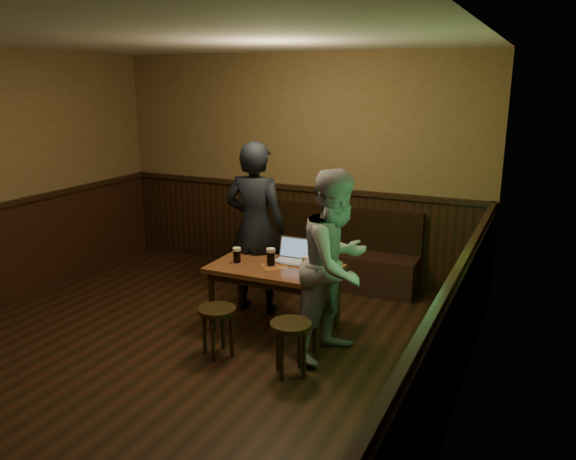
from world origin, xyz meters
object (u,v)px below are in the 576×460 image
at_px(pub_table, 275,275).
at_px(pint_right, 306,265).
at_px(pint_left, 237,255).
at_px(stool_left, 217,318).
at_px(person_suit, 256,228).
at_px(bench, 330,259).
at_px(person_grey, 336,265).
at_px(stool_right, 291,333).
at_px(laptop, 292,255).
at_px(pint_mid, 271,257).

bearing_deg(pub_table, pint_right, -11.73).
distance_m(pub_table, pint_left, 0.43).
relative_size(stool_left, person_suit, 0.25).
distance_m(pint_left, pint_right, 0.76).
height_order(pub_table, pint_left, pint_left).
xyz_separation_m(pub_table, pint_right, (0.37, -0.07, 0.18)).
distance_m(bench, pub_table, 1.57).
bearing_deg(pub_table, bench, 89.14).
relative_size(pub_table, person_grey, 0.74).
bearing_deg(stool_right, laptop, 114.26).
relative_size(pub_table, pint_left, 7.83).
distance_m(pint_mid, pint_right, 0.42).
height_order(pint_left, person_grey, person_grey).
xyz_separation_m(bench, stool_left, (-0.23, -2.26, 0.06)).
xyz_separation_m(bench, laptop, (0.08, -1.31, 0.43)).
xyz_separation_m(stool_left, laptop, (0.31, 0.94, 0.37)).
bearing_deg(pint_left, person_suit, 94.69).
distance_m(stool_right, pint_left, 1.20).
bearing_deg(person_suit, pint_mid, 129.26).
xyz_separation_m(pub_table, laptop, (0.08, 0.23, 0.15)).
bearing_deg(bench, pint_right, -77.03).
height_order(stool_left, pint_right, pint_right).
xyz_separation_m(pint_left, laptop, (0.47, 0.30, -0.02)).
height_order(pub_table, pint_right, pint_right).
distance_m(stool_left, pint_right, 0.96).
height_order(pint_mid, person_suit, person_suit).
height_order(pint_mid, person_grey, person_grey).
distance_m(bench, stool_left, 2.27).
bearing_deg(stool_right, pub_table, 125.21).
relative_size(laptop, person_grey, 0.19).
height_order(pint_left, pint_right, pint_right).
height_order(pub_table, laptop, laptop).
relative_size(stool_right, pint_mid, 2.68).
relative_size(pint_mid, person_suit, 0.10).
xyz_separation_m(stool_right, pint_mid, (-0.57, 0.75, 0.38)).
bearing_deg(person_grey, pint_left, 96.68).
distance_m(pint_right, laptop, 0.42).
relative_size(pub_table, pint_mid, 7.12).
bearing_deg(pint_mid, person_suit, 134.05).
relative_size(bench, laptop, 6.63).
bearing_deg(bench, pub_table, -90.00).
relative_size(pub_table, stool_right, 2.66).
height_order(pint_mid, pint_right, pint_mid).
height_order(pint_right, person_grey, person_grey).
xyz_separation_m(stool_left, stool_right, (0.76, -0.04, 0.01)).
bearing_deg(laptop, person_grey, -36.39).
bearing_deg(stool_left, pint_mid, 75.34).
bearing_deg(pint_mid, pub_table, -6.54).
bearing_deg(bench, stool_right, -77.06).
bearing_deg(pub_table, laptop, 69.15).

